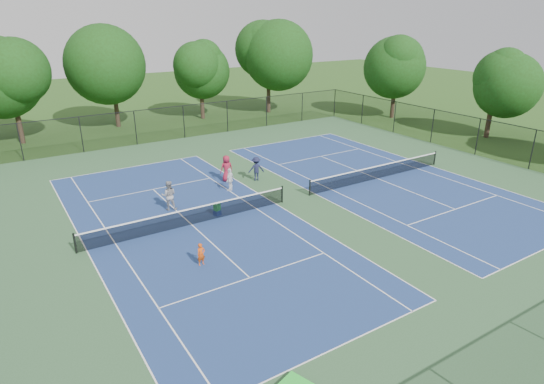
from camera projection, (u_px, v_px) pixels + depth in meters
ground at (296, 199)px, 28.34m from camera, size 140.00×140.00×0.00m
court_pad at (296, 199)px, 28.34m from camera, size 36.00×36.00×0.01m
tennis_court_left at (192, 223)px, 24.81m from camera, size 12.00×23.83×1.07m
tennis_court_right at (378, 177)px, 31.81m from camera, size 12.00×23.83×1.07m
perimeter_fence at (297, 175)px, 27.76m from camera, size 36.08×36.08×3.02m
tree_back_a at (9, 74)px, 38.52m from camera, size 6.80×6.80×9.15m
tree_back_b at (110, 60)px, 44.39m from camera, size 7.60×7.60×10.03m
tree_back_c at (200, 68)px, 48.51m from camera, size 6.00×6.00×8.40m
tree_back_d at (268, 52)px, 51.23m from camera, size 7.80×7.80×10.37m
tree_side_e at (397, 64)px, 48.74m from camera, size 6.60×6.60×8.87m
tree_side_f at (496, 80)px, 40.79m from camera, size 5.80×5.80×8.12m
child_player at (201, 254)px, 20.68m from camera, size 0.42×0.30×1.08m
instructor at (169, 196)px, 26.47m from camera, size 1.06×0.96×1.79m
bystander_a at (230, 180)px, 29.41m from camera, size 0.95×0.83×1.53m
bystander_b at (256, 169)px, 31.26m from camera, size 1.23×0.96×1.68m
bystander_c at (227, 168)px, 31.09m from camera, size 0.92×0.62×1.82m
ball_crate at (217, 213)px, 25.98m from camera, size 0.45×0.42×0.32m
ball_hopper at (217, 207)px, 25.84m from camera, size 0.42×0.38×0.42m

